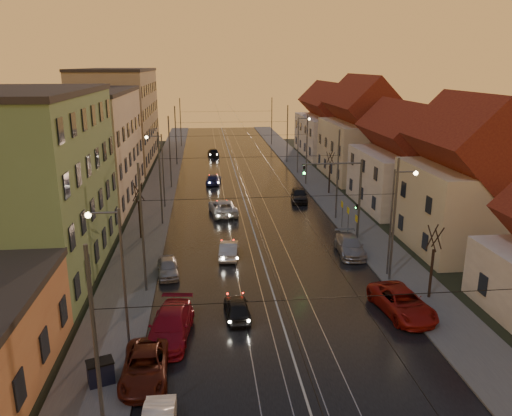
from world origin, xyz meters
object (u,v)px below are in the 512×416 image
object	(u,v)px
street_lamp_0	(117,266)
driving_car_0	(237,308)
parked_left_3	(168,267)
street_lamp_1	(396,212)
parked_right_1	(350,246)
driving_car_3	(214,179)
driving_car_4	(213,152)
parked_left_1	(145,366)
driving_car_1	(229,249)
traffic_light_mast	(349,189)
driving_car_2	(223,207)
parked_right_0	(402,303)
dumpster	(101,373)
street_lamp_3	(300,139)
street_lamp_2	(160,164)
parked_right_2	(299,195)
parked_left_2	(170,326)

from	to	relation	value
street_lamp_0	driving_car_0	xyz separation A→B (m)	(6.45, 2.84, -4.26)
driving_car_0	parked_left_3	distance (m)	8.32
street_lamp_1	parked_right_1	xyz separation A→B (m)	(-1.83, 4.54, -4.17)
driving_car_3	driving_car_4	distance (m)	20.20
parked_left_1	parked_right_1	size ratio (longest dim) A/B	0.98
driving_car_1	parked_right_1	xyz separation A→B (m)	(9.91, -0.30, 0.05)
traffic_light_mast	parked_right_1	xyz separation A→B (m)	(-0.72, -3.46, -3.88)
driving_car_2	parked_left_1	distance (m)	28.23
parked_right_0	street_lamp_0	bearing A→B (deg)	-179.76
dumpster	street_lamp_3	bearing A→B (deg)	48.05
driving_car_0	driving_car_1	distance (m)	10.00
street_lamp_2	driving_car_3	xyz separation A→B (m)	(5.84, 10.69, -4.25)
street_lamp_3	parked_right_2	world-z (taller)	street_lamp_3
traffic_light_mast	parked_left_3	bearing A→B (deg)	-157.73
parked_left_3	driving_car_0	bearing A→B (deg)	-62.50
driving_car_0	driving_car_3	bearing A→B (deg)	-91.56
driving_car_4	parked_right_2	size ratio (longest dim) A/B	0.93
driving_car_2	parked_right_0	xyz separation A→B (m)	(10.22, -22.66, 0.01)
driving_car_1	driving_car_2	bearing A→B (deg)	-84.25
driving_car_3	street_lamp_0	bearing A→B (deg)	87.62
parked_right_0	street_lamp_2	bearing A→B (deg)	115.62
traffic_light_mast	driving_car_3	size ratio (longest dim) A/B	1.64
parked_right_1	street_lamp_0	bearing A→B (deg)	-137.97
parked_right_0	driving_car_2	bearing A→B (deg)	106.95
street_lamp_3	parked_left_3	size ratio (longest dim) A/B	2.15
traffic_light_mast	parked_left_1	distance (m)	24.82
street_lamp_3	driving_car_0	world-z (taller)	street_lamp_3
driving_car_3	parked_left_1	bearing A→B (deg)	90.25
parked_left_3	parked_right_1	size ratio (longest dim) A/B	0.75
street_lamp_1	traffic_light_mast	size ratio (longest dim) A/B	1.11
street_lamp_1	driving_car_0	distance (m)	13.53
parked_left_3	parked_right_1	xyz separation A→B (m)	(14.58, 2.81, 0.09)
street_lamp_0	dumpster	size ratio (longest dim) A/B	6.67
driving_car_4	parked_left_2	size ratio (longest dim) A/B	0.76
driving_car_4	parked_left_1	xyz separation A→B (m)	(-4.78, -61.79, -0.03)
parked_right_1	parked_left_2	bearing A→B (deg)	-135.10
driving_car_4	parked_left_1	world-z (taller)	driving_car_4
street_lamp_0	driving_car_3	world-z (taller)	street_lamp_0
street_lamp_1	parked_left_3	bearing A→B (deg)	173.97
driving_car_2	dumpster	distance (m)	29.00
driving_car_1	parked_left_1	size ratio (longest dim) A/B	0.83
street_lamp_3	parked_left_1	size ratio (longest dim) A/B	1.64
parked_left_3	dumpster	xyz separation A→B (m)	(-2.37, -12.98, 0.07)
driving_car_1	dumpster	bearing A→B (deg)	72.17
parked_right_1	parked_right_2	world-z (taller)	parked_right_2
driving_car_4	parked_left_3	world-z (taller)	driving_car_4
driving_car_0	driving_car_1	world-z (taller)	driving_car_1
driving_car_3	street_lamp_1	bearing A→B (deg)	118.15
parked_right_2	driving_car_0	bearing A→B (deg)	-101.17
driving_car_2	parked_left_1	bearing A→B (deg)	72.93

